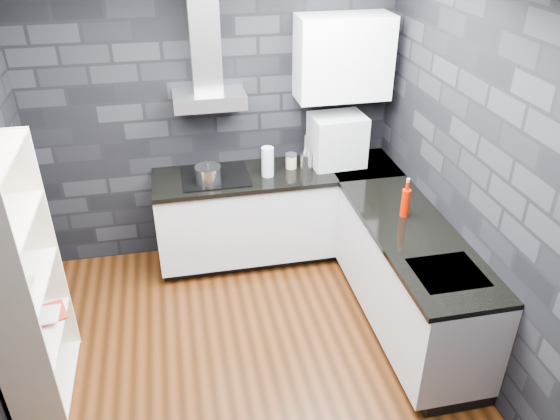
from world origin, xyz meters
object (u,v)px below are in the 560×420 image
object	(u,v)px
glass_vase	(268,162)
fruit_bowl	(16,289)
utensil_crock	(306,161)
red_bottle	(405,203)
appliance_garage	(337,140)
pot	(208,175)
bookshelf	(21,284)
storage_jar	(291,162)

from	to	relation	value
glass_vase	fruit_bowl	xyz separation A→B (m)	(-1.82, -1.30, -0.10)
utensil_crock	red_bottle	size ratio (longest dim) A/B	0.61
utensil_crock	appliance_garage	xyz separation A→B (m)	(0.29, 0.04, 0.16)
pot	glass_vase	size ratio (longest dim) A/B	0.81
bookshelf	pot	bearing A→B (deg)	58.24
fruit_bowl	utensil_crock	bearing A→B (deg)	32.24
glass_vase	utensil_crock	xyz separation A→B (m)	(0.37, 0.08, -0.06)
pot	appliance_garage	bearing A→B (deg)	7.71
pot	utensil_crock	xyz separation A→B (m)	(0.89, 0.12, -0.01)
appliance_garage	bookshelf	distance (m)	2.82
pot	red_bottle	size ratio (longest dim) A/B	0.95
glass_vase	storage_jar	bearing A→B (deg)	25.62
pot	appliance_garage	xyz separation A→B (m)	(1.18, 0.16, 0.15)
appliance_garage	storage_jar	bearing A→B (deg)	178.20
pot	fruit_bowl	distance (m)	1.81
utensil_crock	fruit_bowl	size ratio (longest dim) A/B	0.60
pot	storage_jar	bearing A→B (deg)	11.12
appliance_garage	fruit_bowl	xyz separation A→B (m)	(-2.48, -1.42, -0.19)
glass_vase	bookshelf	distance (m)	2.19
fruit_bowl	glass_vase	bearing A→B (deg)	35.46
red_bottle	bookshelf	distance (m)	2.74
bookshelf	fruit_bowl	xyz separation A→B (m)	(0.00, -0.10, 0.04)
utensil_crock	red_bottle	distance (m)	1.12
utensil_crock	fruit_bowl	distance (m)	2.59
glass_vase	utensil_crock	world-z (taller)	glass_vase
appliance_garage	utensil_crock	bearing A→B (deg)	-175.28
storage_jar	fruit_bowl	world-z (taller)	storage_jar
red_bottle	bookshelf	xyz separation A→B (m)	(-2.72, -0.30, -0.11)
glass_vase	bookshelf	xyz separation A→B (m)	(-1.82, -1.20, -0.13)
pot	glass_vase	world-z (taller)	glass_vase
appliance_garage	bookshelf	size ratio (longest dim) A/B	0.26
glass_vase	appliance_garage	bearing A→B (deg)	10.62
storage_jar	appliance_garage	xyz separation A→B (m)	(0.42, 0.01, 0.16)
pot	utensil_crock	distance (m)	0.90
utensil_crock	glass_vase	bearing A→B (deg)	-167.32
fruit_bowl	bookshelf	bearing A→B (deg)	90.00
pot	fruit_bowl	xyz separation A→B (m)	(-1.30, -1.26, -0.04)
fruit_bowl	appliance_garage	bearing A→B (deg)	29.81
bookshelf	fruit_bowl	world-z (taller)	bookshelf
utensil_crock	fruit_bowl	world-z (taller)	utensil_crock
pot	red_bottle	distance (m)	1.66
glass_vase	appliance_garage	size ratio (longest dim) A/B	0.56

